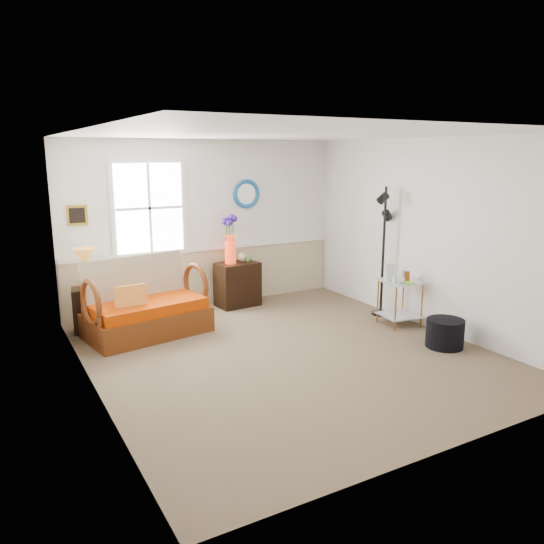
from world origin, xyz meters
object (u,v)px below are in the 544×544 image
side_table (399,303)px  cabinet (238,284)px  ottoman (445,333)px  lamp_stand (86,310)px  floor_lamp (383,252)px  loveseat (146,298)px

side_table → cabinet: bearing=127.9°
side_table → ottoman: side_table is taller
lamp_stand → side_table: 4.35m
floor_lamp → ottoman: 1.68m
cabinet → ottoman: 3.31m
loveseat → lamp_stand: bearing=132.4°
side_table → ottoman: (-0.11, -0.95, -0.15)m
loveseat → side_table: 3.50m
loveseat → side_table: size_ratio=2.40×
lamp_stand → floor_lamp: (4.03, -1.36, 0.66)m
ottoman → lamp_stand: bearing=143.4°
cabinet → ottoman: size_ratio=1.50×
lamp_stand → loveseat: bearing=-38.1°
lamp_stand → floor_lamp: 4.31m
loveseat → lamp_stand: 0.90m
cabinet → ottoman: bearing=-68.6°
loveseat → lamp_stand: size_ratio=2.57×
loveseat → ottoman: 3.89m
cabinet → floor_lamp: size_ratio=0.36×
loveseat → floor_lamp: floor_lamp is taller
loveseat → ottoman: loveseat is taller
side_table → ottoman: 0.97m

